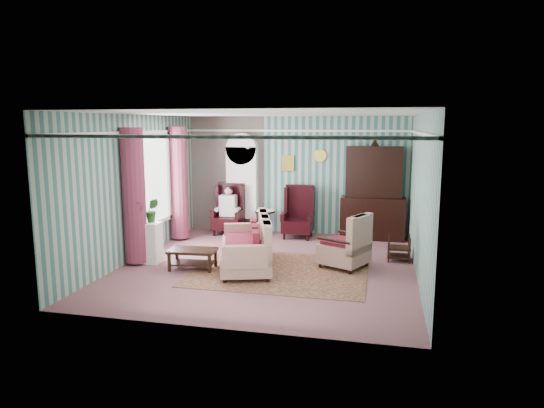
% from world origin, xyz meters
% --- Properties ---
extents(floor, '(6.00, 6.00, 0.00)m').
position_xyz_m(floor, '(0.00, 0.00, 0.00)').
color(floor, '#864E56').
rests_on(floor, ground).
extents(room_shell, '(5.53, 6.02, 2.91)m').
position_xyz_m(room_shell, '(-0.62, 0.18, 2.01)').
color(room_shell, '#3A6A64').
rests_on(room_shell, ground).
extents(bookcase, '(0.80, 0.28, 2.24)m').
position_xyz_m(bookcase, '(-1.35, 2.84, 1.12)').
color(bookcase, white).
rests_on(bookcase, floor).
extents(dresser_hutch, '(1.50, 0.56, 2.36)m').
position_xyz_m(dresser_hutch, '(1.90, 2.72, 1.18)').
color(dresser_hutch, black).
rests_on(dresser_hutch, floor).
extents(wingback_left, '(0.76, 0.80, 1.25)m').
position_xyz_m(wingback_left, '(-1.60, 2.45, 0.62)').
color(wingback_left, black).
rests_on(wingback_left, floor).
extents(wingback_right, '(0.76, 0.80, 1.25)m').
position_xyz_m(wingback_right, '(0.15, 2.45, 0.62)').
color(wingback_right, black).
rests_on(wingback_right, floor).
extents(seated_woman, '(0.44, 0.40, 1.18)m').
position_xyz_m(seated_woman, '(-1.60, 2.45, 0.59)').
color(seated_woman, white).
rests_on(seated_woman, floor).
extents(round_side_table, '(0.50, 0.50, 0.60)m').
position_xyz_m(round_side_table, '(-0.70, 2.60, 0.30)').
color(round_side_table, black).
rests_on(round_side_table, floor).
extents(nest_table, '(0.45, 0.38, 0.54)m').
position_xyz_m(nest_table, '(2.47, 0.90, 0.27)').
color(nest_table, black).
rests_on(nest_table, floor).
extents(plant_stand, '(0.55, 0.35, 0.80)m').
position_xyz_m(plant_stand, '(-2.40, -0.30, 0.40)').
color(plant_stand, white).
rests_on(plant_stand, floor).
extents(rug, '(3.20, 2.60, 0.01)m').
position_xyz_m(rug, '(0.30, -0.30, 0.01)').
color(rug, '#51241B').
rests_on(rug, floor).
extents(sofa, '(1.47, 2.19, 0.93)m').
position_xyz_m(sofa, '(-0.40, -0.23, 0.46)').
color(sofa, beige).
rests_on(sofa, floor).
extents(floral_armchair, '(1.06, 1.11, 0.98)m').
position_xyz_m(floral_armchair, '(1.43, 0.22, 0.49)').
color(floral_armchair, beige).
rests_on(floral_armchair, floor).
extents(coffee_table, '(0.91, 0.57, 0.39)m').
position_xyz_m(coffee_table, '(-1.34, -0.54, 0.19)').
color(coffee_table, black).
rests_on(coffee_table, floor).
extents(potted_plant_a, '(0.49, 0.46, 0.46)m').
position_xyz_m(potted_plant_a, '(-2.48, -0.44, 1.03)').
color(potted_plant_a, '#164817').
rests_on(potted_plant_a, plant_stand).
extents(potted_plant_b, '(0.32, 0.29, 0.47)m').
position_xyz_m(potted_plant_b, '(-2.31, -0.20, 1.04)').
color(potted_plant_b, '#184B17').
rests_on(potted_plant_b, plant_stand).
extents(potted_plant_c, '(0.28, 0.28, 0.39)m').
position_xyz_m(potted_plant_c, '(-2.50, -0.28, 0.99)').
color(potted_plant_c, '#195019').
rests_on(potted_plant_c, plant_stand).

